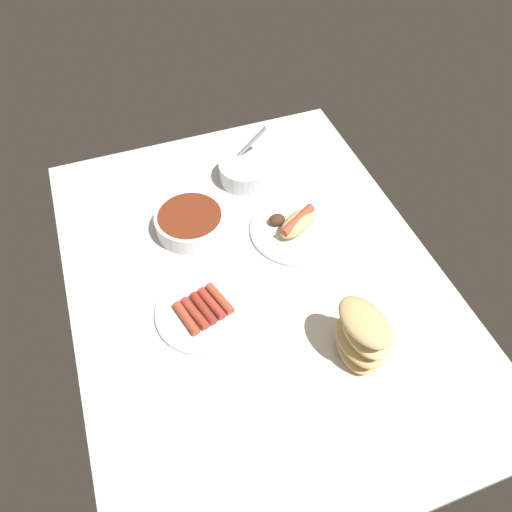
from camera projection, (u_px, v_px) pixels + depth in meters
ground_plane at (256, 282)px, 123.23cm from camera, size 120.00×90.00×3.00cm
plate_hotdog_assembled at (296, 227)px, 130.69cm from camera, size 24.96×24.96×5.61cm
bowl_coleslaw at (246, 170)px, 142.52cm from camera, size 15.52×15.52×15.18cm
plate_sausages at (204, 311)px, 115.01cm from camera, size 22.85×22.85×3.09cm
bowl_chili at (190, 222)px, 130.04cm from camera, size 18.66×18.66×5.55cm
bread_stack at (361, 336)px, 103.74cm from camera, size 15.49×10.99×14.40cm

